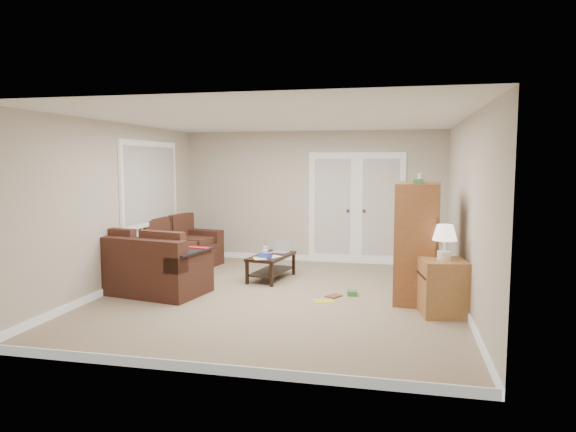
% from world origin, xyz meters
% --- Properties ---
extents(floor, '(5.50, 5.50, 0.00)m').
position_xyz_m(floor, '(0.00, 0.00, 0.00)').
color(floor, gray).
rests_on(floor, ground).
extents(ceiling, '(5.00, 5.50, 0.02)m').
position_xyz_m(ceiling, '(0.00, 0.00, 2.50)').
color(ceiling, white).
rests_on(ceiling, wall_back).
extents(wall_left, '(0.02, 5.50, 2.50)m').
position_xyz_m(wall_left, '(-2.50, 0.00, 1.25)').
color(wall_left, beige).
rests_on(wall_left, floor).
extents(wall_right, '(0.02, 5.50, 2.50)m').
position_xyz_m(wall_right, '(2.50, 0.00, 1.25)').
color(wall_right, beige).
rests_on(wall_right, floor).
extents(wall_back, '(5.00, 0.02, 2.50)m').
position_xyz_m(wall_back, '(0.00, 2.75, 1.25)').
color(wall_back, beige).
rests_on(wall_back, floor).
extents(wall_front, '(5.00, 0.02, 2.50)m').
position_xyz_m(wall_front, '(0.00, -2.75, 1.25)').
color(wall_front, beige).
rests_on(wall_front, floor).
extents(baseboards, '(5.00, 5.50, 0.10)m').
position_xyz_m(baseboards, '(0.00, 0.00, 0.05)').
color(baseboards, white).
rests_on(baseboards, floor).
extents(french_doors, '(1.80, 0.05, 2.13)m').
position_xyz_m(french_doors, '(0.85, 2.71, 1.04)').
color(french_doors, white).
rests_on(french_doors, floor).
extents(window_left, '(0.05, 1.92, 1.42)m').
position_xyz_m(window_left, '(-2.46, 1.00, 1.55)').
color(window_left, white).
rests_on(window_left, wall_left).
extents(sectional_sofa, '(1.96, 3.03, 0.85)m').
position_xyz_m(sectional_sofa, '(-2.14, 0.54, 0.33)').
color(sectional_sofa, '#432419').
rests_on(sectional_sofa, floor).
extents(coffee_table, '(0.66, 1.06, 0.67)m').
position_xyz_m(coffee_table, '(-0.38, 1.05, 0.22)').
color(coffee_table, black).
rests_on(coffee_table, floor).
extents(tv_armoire, '(0.64, 1.06, 1.75)m').
position_xyz_m(tv_armoire, '(1.90, 0.29, 0.82)').
color(tv_armoire, brown).
rests_on(tv_armoire, floor).
extents(side_cabinet, '(0.63, 0.63, 1.14)m').
position_xyz_m(side_cabinet, '(2.20, -0.41, 0.41)').
color(side_cabinet, '#A66E3C').
rests_on(side_cabinet, floor).
extents(space_heater, '(0.12, 0.10, 0.29)m').
position_xyz_m(space_heater, '(1.67, 2.17, 0.14)').
color(space_heater, silver).
rests_on(space_heater, floor).
extents(floor_magazine, '(0.32, 0.29, 0.01)m').
position_xyz_m(floor_magazine, '(0.65, -0.10, 0.00)').
color(floor_magazine, gold).
rests_on(floor_magazine, floor).
extents(floor_greenbox, '(0.16, 0.20, 0.07)m').
position_xyz_m(floor_greenbox, '(1.00, 0.31, 0.04)').
color(floor_greenbox, '#3B823E').
rests_on(floor_greenbox, floor).
extents(floor_book, '(0.25, 0.28, 0.02)m').
position_xyz_m(floor_book, '(0.69, 0.22, 0.01)').
color(floor_book, brown).
rests_on(floor_book, floor).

